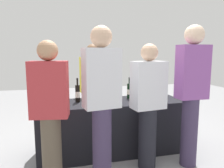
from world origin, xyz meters
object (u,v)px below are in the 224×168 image
object	(u,v)px
wine_bottle_0	(61,95)
guest_0	(50,110)
wine_bottle_1	(78,93)
wine_bottle_5	(138,91)
wine_bottle_4	(129,91)
wine_glass_2	(157,95)
wine_glass_1	(134,96)
server_pouring	(93,88)
wine_bottle_3	(107,92)
guest_1	(102,99)
ice_bucket	(159,91)
wine_glass_0	(106,96)
guest_2	(148,103)
wine_bottle_2	(98,92)
guest_3	(191,90)

from	to	relation	value
wine_bottle_0	guest_0	size ratio (longest dim) A/B	0.19
wine_bottle_1	wine_bottle_5	distance (m)	0.89
wine_bottle_5	wine_bottle_4	bearing A→B (deg)	139.97
wine_bottle_5	wine_glass_2	distance (m)	0.30
wine_glass_1	server_pouring	xyz separation A→B (m)	(-0.45, 0.76, -0.00)
wine_bottle_3	wine_glass_2	distance (m)	0.72
wine_bottle_0	guest_1	size ratio (longest dim) A/B	0.18
ice_bucket	server_pouring	distance (m)	1.08
ice_bucket	guest_1	world-z (taller)	guest_1
wine_bottle_0	wine_glass_1	size ratio (longest dim) A/B	2.12
wine_bottle_5	guest_0	xyz separation A→B (m)	(-1.24, -0.71, -0.02)
wine_glass_0	guest_2	distance (m)	0.60
wine_glass_0	server_pouring	bearing A→B (deg)	95.28
wine_glass_1	guest_1	world-z (taller)	guest_1
wine_bottle_2	guest_0	distance (m)	1.05
ice_bucket	wine_bottle_0	bearing A→B (deg)	-178.63
wine_bottle_5	guest_3	bearing A→B (deg)	-56.68
wine_bottle_4	wine_bottle_0	bearing A→B (deg)	-177.71
wine_glass_0	guest_0	world-z (taller)	guest_0
wine_bottle_3	wine_bottle_4	xyz separation A→B (m)	(0.35, 0.01, 0.00)
wine_bottle_0	guest_3	xyz separation A→B (m)	(1.56, -0.72, 0.13)
wine_bottle_0	wine_bottle_4	xyz separation A→B (m)	(1.02, 0.04, 0.01)
wine_glass_0	guest_0	size ratio (longest dim) A/B	0.09
wine_bottle_5	wine_glass_1	bearing A→B (deg)	-122.05
wine_bottle_5	wine_bottle_0	bearing A→B (deg)	177.66
wine_glass_0	guest_3	distance (m)	1.09
wine_bottle_0	guest_2	world-z (taller)	guest_2
wine_bottle_0	wine_bottle_1	xyz separation A→B (m)	(0.23, -0.03, 0.02)
wine_bottle_3	guest_3	size ratio (longest dim) A/B	0.18
wine_glass_1	ice_bucket	world-z (taller)	ice_bucket
wine_glass_0	server_pouring	xyz separation A→B (m)	(-0.07, 0.72, -0.00)
server_pouring	guest_1	xyz separation A→B (m)	(-0.11, -1.28, 0.09)
wine_bottle_0	wine_bottle_4	world-z (taller)	wine_bottle_4
wine_glass_1	wine_glass_2	world-z (taller)	wine_glass_1
wine_glass_1	ice_bucket	bearing A→B (deg)	29.84
server_pouring	wine_glass_2	bearing A→B (deg)	130.07
wine_bottle_1	guest_1	world-z (taller)	guest_1
wine_glass_2	guest_0	world-z (taller)	guest_0
wine_glass_2	guest_3	size ratio (longest dim) A/B	0.08
wine_bottle_4	guest_2	xyz separation A→B (m)	(0.01, -0.69, -0.04)
wine_glass_2	guest_1	size ratio (longest dim) A/B	0.08
wine_glass_1	guest_0	size ratio (longest dim) A/B	0.09
server_pouring	guest_3	world-z (taller)	guest_3
wine_glass_1	wine_bottle_3	bearing A→B (deg)	136.63
wine_bottle_2	wine_bottle_4	size ratio (longest dim) A/B	1.01
wine_bottle_2	guest_0	size ratio (longest dim) A/B	0.21
wine_bottle_5	wine_glass_0	distance (m)	0.55
guest_0	guest_1	distance (m)	0.55
guest_0	guest_2	xyz separation A→B (m)	(1.14, 0.11, -0.02)
wine_glass_0	wine_glass_2	bearing A→B (deg)	-4.02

